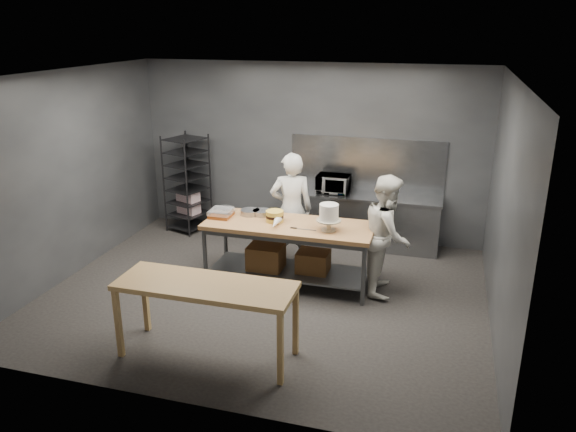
% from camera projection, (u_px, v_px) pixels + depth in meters
% --- Properties ---
extents(ground, '(6.00, 6.00, 0.00)m').
position_uv_depth(ground, '(265.00, 294.00, 7.89)').
color(ground, black).
rests_on(ground, ground).
extents(back_wall, '(6.00, 0.04, 3.00)m').
position_uv_depth(back_wall, '(309.00, 152.00, 9.67)').
color(back_wall, '#4C4F54').
rests_on(back_wall, ground).
extents(work_table, '(2.40, 0.90, 0.92)m').
position_uv_depth(work_table, '(288.00, 246.00, 8.04)').
color(work_table, '#93613B').
rests_on(work_table, ground).
extents(near_counter, '(2.00, 0.70, 0.90)m').
position_uv_depth(near_counter, '(206.00, 291.00, 6.18)').
color(near_counter, '#9D6E41').
rests_on(near_counter, ground).
extents(back_counter, '(2.60, 0.60, 0.90)m').
position_uv_depth(back_counter, '(361.00, 220.00, 9.46)').
color(back_counter, slate).
rests_on(back_counter, ground).
extents(splashback_panel, '(2.60, 0.02, 0.90)m').
position_uv_depth(splashback_panel, '(367.00, 164.00, 9.44)').
color(splashback_panel, slate).
rests_on(splashback_panel, back_counter).
extents(speed_rack, '(0.77, 0.80, 1.75)m').
position_uv_depth(speed_rack, '(187.00, 184.00, 10.08)').
color(speed_rack, black).
rests_on(speed_rack, ground).
extents(chef_behind, '(0.75, 0.61, 1.79)m').
position_uv_depth(chef_behind, '(291.00, 210.00, 8.60)').
color(chef_behind, white).
rests_on(chef_behind, ground).
extents(chef_right, '(0.69, 0.86, 1.69)m').
position_uv_depth(chef_right, '(387.00, 235.00, 7.72)').
color(chef_right, silver).
rests_on(chef_right, ground).
extents(microwave, '(0.54, 0.37, 0.30)m').
position_uv_depth(microwave, '(333.00, 184.00, 9.40)').
color(microwave, black).
rests_on(microwave, back_counter).
extents(frosted_cake_stand, '(0.34, 0.34, 0.38)m').
position_uv_depth(frosted_cake_stand, '(329.00, 214.00, 7.58)').
color(frosted_cake_stand, '#BEB298').
rests_on(frosted_cake_stand, work_table).
extents(layer_cake, '(0.25, 0.25, 0.16)m').
position_uv_depth(layer_cake, '(275.00, 216.00, 7.98)').
color(layer_cake, gold).
rests_on(layer_cake, work_table).
extents(cake_pans, '(0.85, 0.30, 0.07)m').
position_uv_depth(cake_pans, '(245.00, 212.00, 8.31)').
color(cake_pans, gray).
rests_on(cake_pans, work_table).
extents(piping_bag, '(0.15, 0.39, 0.12)m').
position_uv_depth(piping_bag, '(276.00, 223.00, 7.79)').
color(piping_bag, white).
rests_on(piping_bag, work_table).
extents(offset_spatula, '(0.36, 0.02, 0.02)m').
position_uv_depth(offset_spatula, '(300.00, 229.00, 7.71)').
color(offset_spatula, slate).
rests_on(offset_spatula, work_table).
extents(pastry_clamshells, '(0.32, 0.35, 0.11)m').
position_uv_depth(pastry_clamshells, '(221.00, 213.00, 8.19)').
color(pastry_clamshells, brown).
rests_on(pastry_clamshells, work_table).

